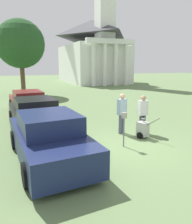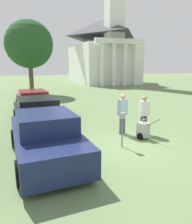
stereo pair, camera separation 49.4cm
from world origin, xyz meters
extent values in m
plane|color=#607A4C|center=(0.00, 0.00, 0.00)|extent=(120.00, 120.00, 0.00)
cube|color=#19234C|center=(-2.69, -0.06, 0.58)|extent=(2.25, 4.86, 0.79)
cube|color=#19234C|center=(-2.68, -0.25, 1.28)|extent=(1.83, 2.10, 0.60)
cylinder|color=black|center=(-3.73, 1.34, 0.34)|extent=(0.23, 0.68, 0.67)
cylinder|color=black|center=(-1.85, 1.47, 0.34)|extent=(0.23, 0.68, 0.67)
cylinder|color=black|center=(-3.53, -1.59, 0.34)|extent=(0.23, 0.68, 0.67)
cylinder|color=black|center=(-1.65, -1.46, 0.34)|extent=(0.23, 0.68, 0.67)
cube|color=black|center=(-2.69, 3.68, 0.59)|extent=(2.27, 5.01, 0.79)
cube|color=black|center=(-2.68, 3.48, 1.25)|extent=(1.84, 2.16, 0.53)
cylinder|color=black|center=(-3.74, 5.12, 0.35)|extent=(0.23, 0.71, 0.70)
cylinder|color=black|center=(-1.85, 5.25, 0.35)|extent=(0.23, 0.71, 0.70)
cylinder|color=black|center=(-3.54, 2.10, 0.35)|extent=(0.23, 0.71, 0.70)
cylinder|color=black|center=(-1.64, 2.23, 0.35)|extent=(0.23, 0.71, 0.70)
cube|color=maroon|center=(-2.69, 7.33, 0.58)|extent=(2.16, 5.32, 0.76)
cube|color=maroon|center=(-2.68, 7.12, 1.21)|extent=(1.74, 2.29, 0.50)
cylinder|color=black|center=(-3.68, 8.88, 0.37)|extent=(0.23, 0.75, 0.74)
cylinder|color=black|center=(-1.92, 9.00, 0.37)|extent=(0.23, 0.75, 0.74)
cylinder|color=black|center=(-3.46, 5.66, 0.37)|extent=(0.23, 0.75, 0.74)
cylinder|color=black|center=(-1.70, 5.78, 0.37)|extent=(0.23, 0.75, 0.74)
cylinder|color=slate|center=(0.13, -0.01, 0.55)|extent=(0.05, 0.05, 1.11)
cube|color=gray|center=(0.13, -0.01, 1.22)|extent=(0.18, 0.09, 0.22)
cylinder|color=#515670|center=(0.92, 1.49, 0.44)|extent=(0.14, 0.14, 0.88)
cylinder|color=#515670|center=(0.76, 1.44, 0.44)|extent=(0.14, 0.14, 0.88)
cube|color=#99B2CC|center=(0.84, 1.46, 1.22)|extent=(0.47, 0.33, 0.69)
sphere|color=tan|center=(0.84, 1.46, 1.69)|extent=(0.24, 0.24, 0.24)
cylinder|color=#3F3F47|center=(1.82, 1.16, 0.42)|extent=(0.14, 0.14, 0.84)
cylinder|color=#3F3F47|center=(1.65, 1.16, 0.42)|extent=(0.14, 0.14, 0.84)
cube|color=silver|center=(1.74, 1.16, 1.17)|extent=(0.42, 0.22, 0.66)
sphere|color=tan|center=(1.74, 1.16, 1.61)|extent=(0.23, 0.23, 0.23)
cube|color=#B2B2AD|center=(1.38, 0.59, 0.38)|extent=(0.50, 0.55, 0.60)
cone|color=#59595B|center=(1.38, 0.59, 0.76)|extent=(0.18, 0.18, 0.16)
cylinder|color=#4C4C4C|center=(1.57, 0.15, 0.78)|extent=(0.26, 0.56, 0.43)
cylinder|color=black|center=(1.19, 0.50, 0.14)|extent=(0.16, 0.28, 0.28)
cylinder|color=black|center=(1.57, 0.67, 0.14)|extent=(0.16, 0.28, 0.28)
cube|color=white|center=(10.28, 29.93, 3.13)|extent=(8.79, 13.93, 6.27)
pyramid|color=#424247|center=(10.28, 29.93, 9.09)|extent=(8.96, 14.21, 2.82)
cylinder|color=white|center=(7.64, 22.36, 2.98)|extent=(0.56, 0.56, 5.95)
cylinder|color=white|center=(9.40, 22.36, 2.98)|extent=(0.56, 0.56, 5.95)
cylinder|color=white|center=(11.16, 22.36, 2.98)|extent=(0.56, 0.56, 5.95)
cylinder|color=white|center=(12.92, 22.36, 2.98)|extent=(0.56, 0.56, 5.95)
cube|color=white|center=(10.28, 22.36, 6.30)|extent=(7.47, 0.70, 0.70)
cube|color=white|center=(10.28, 24.46, 12.09)|extent=(2.40, 2.40, 11.65)
cylinder|color=brown|center=(-2.32, 16.62, 1.52)|extent=(0.44, 0.44, 3.03)
sphere|color=#234C23|center=(-2.32, 16.62, 5.05)|extent=(4.75, 4.75, 4.75)
camera|label=1|loc=(-3.78, -6.91, 3.05)|focal=35.00mm
camera|label=2|loc=(-3.32, -7.08, 3.05)|focal=35.00mm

